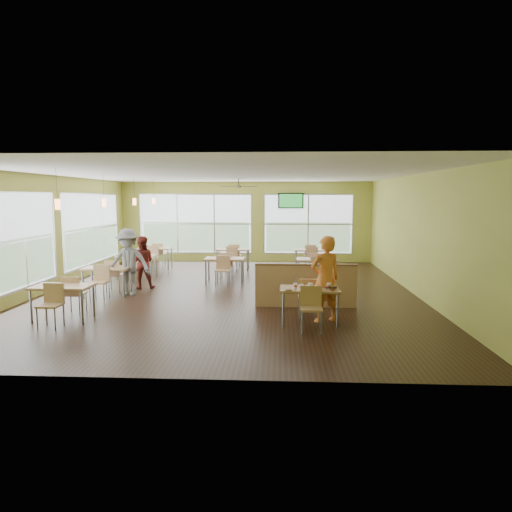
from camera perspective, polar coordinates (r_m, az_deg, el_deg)
name	(u,v)px	position (r m, az deg, el deg)	size (l,w,h in m)	color
room	(229,234)	(12.33, -3.43, 2.73)	(12.00, 12.04, 3.20)	black
window_bays	(161,230)	(15.85, -11.73, 3.18)	(9.24, 10.24, 2.38)	white
main_table	(310,294)	(9.44, 6.73, -4.70)	(1.22, 1.52, 0.87)	tan
half_wall_divider	(306,285)	(10.88, 6.23, -3.66)	(2.40, 0.14, 1.04)	tan
dining_tables	(202,261)	(14.27, -6.82, -0.59)	(6.92, 8.72, 0.87)	tan
pendant_lights	(120,202)	(13.68, -16.66, 6.47)	(0.11, 7.31, 0.86)	#2D2119
ceiling_fan	(239,186)	(15.28, -2.20, 8.69)	(1.25, 1.25, 0.29)	#2D2119
tv_backwall	(291,201)	(18.12, 4.37, 6.90)	(1.00, 0.07, 0.60)	black
man_plaid	(325,279)	(9.60, 8.66, -2.86)	(0.66, 0.43, 1.81)	#ED451A
patron_maroon	(142,262)	(13.38, -14.10, -0.78)	(0.73, 0.57, 1.50)	maroon
patron_grey	(128,262)	(12.56, -15.66, -0.72)	(1.15, 0.66, 1.78)	slate
cup_blue	(295,286)	(9.32, 4.94, -3.70)	(0.08, 0.08, 0.30)	white
cup_yellow	(301,287)	(9.16, 5.70, -3.89)	(0.09, 0.09, 0.32)	white
cup_red_near	(311,286)	(9.32, 6.83, -3.71)	(0.09, 0.09, 0.32)	white
cup_red_far	(329,286)	(9.34, 9.14, -3.71)	(0.09, 0.09, 0.34)	white
food_basket	(331,287)	(9.41, 9.35, -3.85)	(0.25, 0.25, 0.06)	black
ketchup_cup	(332,290)	(9.20, 9.51, -4.24)	(0.06, 0.06, 0.03)	maroon
wrapper_left	(289,290)	(9.10, 4.10, -4.25)	(0.14, 0.13, 0.04)	#A07A4D
wrapper_mid	(310,285)	(9.61, 6.76, -3.64)	(0.18, 0.16, 0.04)	#A07A4D
wrapper_right	(319,289)	(9.21, 7.85, -4.16)	(0.15, 0.13, 0.04)	#A07A4D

